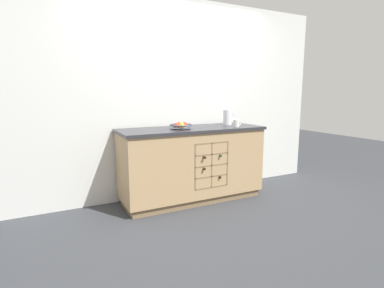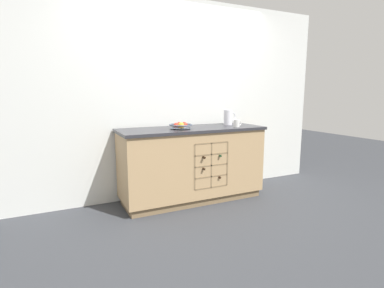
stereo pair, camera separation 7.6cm
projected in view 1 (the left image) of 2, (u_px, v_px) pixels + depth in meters
The scene contains 6 objects.
ground_plane at pixel (192, 199), 3.86m from camera, with size 14.00×14.00×0.00m, color #383A3F.
back_wall at pixel (179, 99), 3.97m from camera, with size 4.40×0.06×2.55m, color silver.
kitchen_island at pixel (192, 164), 3.78m from camera, with size 1.82×0.66×0.93m.
fruit_bowl at pixel (181, 126), 3.57m from camera, with size 0.28×0.28×0.09m.
white_pitcher at pixel (228, 117), 4.04m from camera, with size 0.18×0.12×0.20m.
ceramic_mug at pixel (237, 123), 3.80m from camera, with size 0.12×0.08×0.09m.
Camera 1 is at (-1.67, -3.29, 1.36)m, focal length 28.00 mm.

